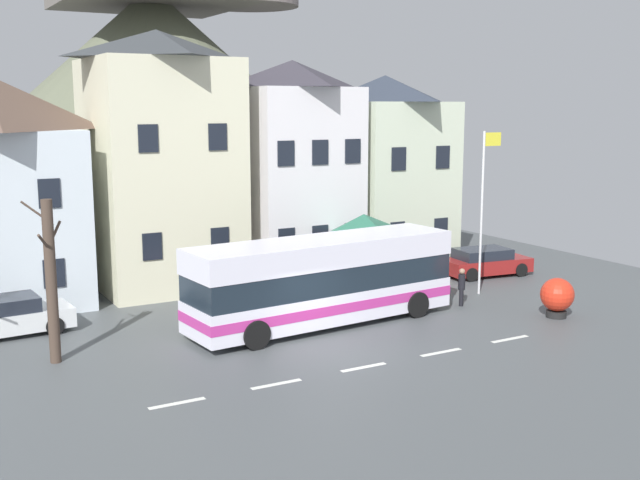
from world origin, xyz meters
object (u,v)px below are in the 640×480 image
(bus_shelter, at_px, (364,226))
(public_bench, at_px, (314,278))
(transit_bus, at_px, (323,282))
(parked_car_00, at_px, (485,262))
(hilltop_castle, at_px, (156,102))
(parked_car_01, at_px, (2,317))
(pedestrian_01, at_px, (462,286))
(bare_tree_00, at_px, (51,280))
(harbour_buoy, at_px, (557,296))
(townhouse_04, at_px, (384,169))
(pedestrian_02, at_px, (391,277))
(townhouse_02, at_px, (161,161))
(townhouse_03, at_px, (293,169))
(flagpole, at_px, (484,201))
(pedestrian_00, at_px, (373,281))

(bus_shelter, height_order, public_bench, bus_shelter)
(transit_bus, xyz_separation_m, parked_car_00, (10.83, 3.52, -0.97))
(hilltop_castle, distance_m, parked_car_01, 25.50)
(pedestrian_01, relative_size, bare_tree_00, 0.29)
(parked_car_00, relative_size, harbour_buoy, 2.85)
(townhouse_04, relative_size, pedestrian_01, 6.22)
(townhouse_04, bearing_deg, bare_tree_00, -154.45)
(bus_shelter, height_order, pedestrian_02, bus_shelter)
(transit_bus, xyz_separation_m, pedestrian_02, (4.52, 2.17, -0.73))
(transit_bus, distance_m, parked_car_00, 11.43)
(pedestrian_02, relative_size, bare_tree_00, 0.30)
(parked_car_01, bearing_deg, townhouse_02, 28.85)
(townhouse_03, relative_size, public_bench, 5.94)
(transit_bus, bearing_deg, townhouse_04, 41.24)
(parked_car_01, relative_size, bare_tree_00, 0.90)
(parked_car_01, distance_m, bare_tree_00, 4.42)
(parked_car_00, bearing_deg, bus_shelter, -173.02)
(parked_car_00, xyz_separation_m, bare_tree_00, (-20.28, -3.12, 2.01))
(bus_shelter, relative_size, parked_car_01, 0.77)
(townhouse_03, relative_size, harbour_buoy, 6.58)
(townhouse_03, xyz_separation_m, flagpole, (5.00, -7.79, -1.00))
(harbour_buoy, relative_size, bare_tree_00, 0.30)
(parked_car_00, bearing_deg, transit_bus, -155.23)
(townhouse_03, xyz_separation_m, transit_bus, (-3.24, -8.61, -3.41))
(pedestrian_01, bearing_deg, hilltop_castle, 99.57)
(hilltop_castle, bearing_deg, parked_car_01, -120.65)
(bus_shelter, distance_m, pedestrian_02, 2.46)
(parked_car_00, bearing_deg, harbour_buoy, -103.37)
(parked_car_00, xyz_separation_m, parked_car_01, (-21.33, 0.69, 0.03))
(bus_shelter, height_order, bare_tree_00, bare_tree_00)
(parked_car_01, bearing_deg, public_bench, -0.37)
(harbour_buoy, distance_m, bare_tree_00, 18.22)
(pedestrian_02, bearing_deg, townhouse_03, 101.21)
(townhouse_04, height_order, public_bench, townhouse_04)
(townhouse_03, xyz_separation_m, townhouse_04, (5.55, 0.51, -0.29))
(townhouse_02, bearing_deg, bus_shelter, -38.40)
(parked_car_00, relative_size, flagpole, 0.63)
(parked_car_00, bearing_deg, flagpole, -127.00)
(hilltop_castle, height_order, harbour_buoy, hilltop_castle)
(townhouse_04, bearing_deg, pedestrian_02, -121.56)
(townhouse_02, height_order, townhouse_03, townhouse_02)
(townhouse_04, relative_size, public_bench, 5.60)
(townhouse_02, distance_m, public_bench, 8.48)
(townhouse_03, distance_m, townhouse_04, 5.58)
(harbour_buoy, bearing_deg, transit_bus, 156.90)
(pedestrian_00, height_order, pedestrian_02, pedestrian_02)
(pedestrian_02, distance_m, public_bench, 3.63)
(townhouse_04, xyz_separation_m, flagpole, (-0.54, -8.30, -0.71))
(townhouse_03, distance_m, flagpole, 9.31)
(townhouse_04, bearing_deg, parked_car_01, -165.73)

